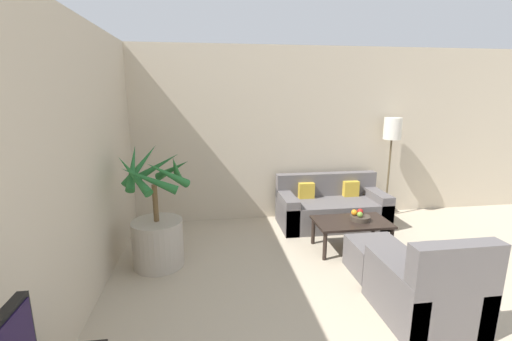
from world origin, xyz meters
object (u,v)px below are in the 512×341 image
apple_red (360,212)px  ottoman (375,257)px  floor_lamp (392,135)px  coffee_table (352,225)px  fruit_bowl (360,218)px  sofa_loveseat (331,208)px  armchair (426,290)px  apple_green (360,214)px  potted_palm (157,229)px  orange_fruit (354,212)px

apple_red → ottoman: apple_red is taller
floor_lamp → coffee_table: bearing=-134.8°
fruit_bowl → sofa_loveseat: bearing=94.2°
fruit_bowl → ottoman: fruit_bowl is taller
sofa_loveseat → armchair: armchair is taller
fruit_bowl → apple_green: bearing=-117.6°
potted_palm → armchair: size_ratio=1.67×
potted_palm → apple_green: 2.51m
fruit_bowl → armchair: bearing=-91.2°
fruit_bowl → potted_palm: bearing=-178.2°
apple_green → apple_red: bearing=65.5°
floor_lamp → apple_red: 1.63m
ottoman → orange_fruit: bearing=89.1°
floor_lamp → apple_red: floor_lamp is taller
floor_lamp → ottoman: bearing=-121.8°
apple_green → orange_fruit: 0.09m
sofa_loveseat → armchair: bearing=-89.1°
fruit_bowl → armchair: armchair is taller
sofa_loveseat → fruit_bowl: sofa_loveseat is taller
fruit_bowl → orange_fruit: 0.10m
orange_fruit → apple_red: bearing=13.1°
coffee_table → apple_green: size_ratio=13.31×
potted_palm → apple_green: (2.51, 0.04, 0.03)m
sofa_loveseat → floor_lamp: floor_lamp is taller
floor_lamp → apple_red: bearing=-132.6°
floor_lamp → apple_green: (-0.98, -1.12, -0.86)m
coffee_table → potted_palm: bearing=-178.3°
sofa_loveseat → fruit_bowl: size_ratio=6.38×
potted_palm → coffee_table: 2.42m
apple_green → fruit_bowl: bearing=62.4°
floor_lamp → coffee_table: floor_lamp is taller
sofa_loveseat → coffee_table: 0.87m
coffee_table → armchair: (0.09, -1.43, -0.06)m
floor_lamp → potted_palm: bearing=-161.7°
floor_lamp → coffee_table: (-1.08, -1.08, -1.00)m
sofa_loveseat → floor_lamp: size_ratio=1.00×
ottoman → armchair: bearing=-86.5°
sofa_loveseat → floor_lamp: (1.03, 0.21, 1.08)m
armchair → sofa_loveseat: bearing=90.9°
apple_green → orange_fruit: (-0.05, 0.07, 0.00)m
coffee_table → ottoman: 0.62m
fruit_bowl → apple_green: apple_green is taller
potted_palm → sofa_loveseat: size_ratio=0.89×
apple_red → apple_green: bearing=-114.5°
potted_palm → coffee_table: potted_palm is taller
apple_red → orange_fruit: 0.09m
apple_green → potted_palm: bearing=-179.2°
sofa_loveseat → apple_red: sofa_loveseat is taller
armchair → ottoman: (-0.05, 0.83, -0.10)m
sofa_loveseat → floor_lamp: bearing=11.8°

